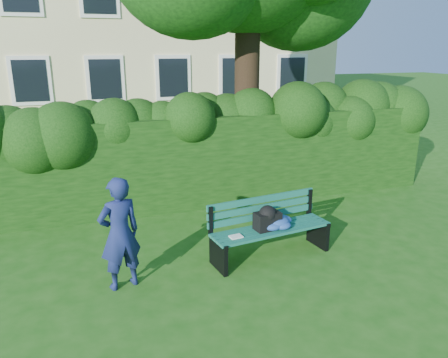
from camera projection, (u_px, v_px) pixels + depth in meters
name	position (u px, v px, depth m)	size (l,w,h in m)	color
ground	(236.00, 245.00, 7.04)	(80.00, 80.00, 0.00)	#1D5612
hedge	(199.00, 160.00, 8.78)	(10.00, 1.00, 1.80)	black
park_bench	(270.00, 225.00, 6.56)	(1.93, 0.81, 0.89)	#105143
man_reading	(120.00, 234.00, 5.63)	(0.56, 0.36, 1.52)	navy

